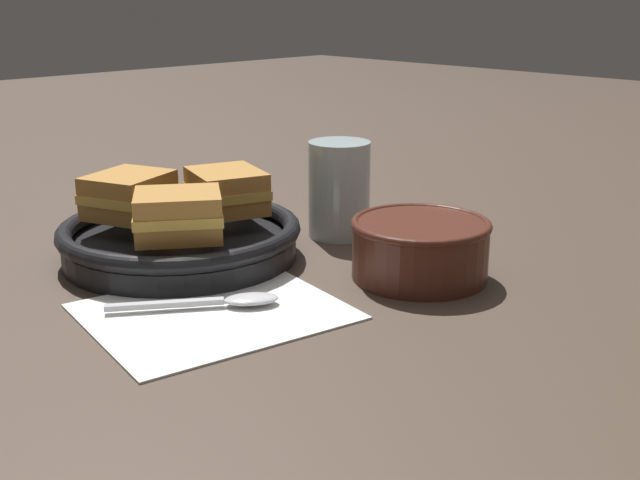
{
  "coord_description": "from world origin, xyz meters",
  "views": [
    {
      "loc": [
        -0.5,
        -0.53,
        0.28
      ],
      "look_at": [
        0.05,
        0.03,
        0.03
      ],
      "focal_mm": 45.0,
      "sensor_mm": 36.0,
      "label": 1
    }
  ],
  "objects_px": {
    "skillet": "(180,239)",
    "soup_bowl": "(420,245)",
    "sandwich_far_left": "(178,215)",
    "spoon": "(228,300)",
    "sandwich_near_left": "(227,191)",
    "sandwich_near_right": "(129,195)",
    "drinking_glass": "(339,189)"
  },
  "relations": [
    {
      "from": "soup_bowl",
      "to": "sandwich_near_right",
      "type": "bearing_deg",
      "value": 120.52
    },
    {
      "from": "sandwich_near_right",
      "to": "spoon",
      "type": "bearing_deg",
      "value": -97.7
    },
    {
      "from": "spoon",
      "to": "drinking_glass",
      "type": "relative_size",
      "value": 1.23
    },
    {
      "from": "spoon",
      "to": "sandwich_near_left",
      "type": "xyz_separation_m",
      "value": [
        0.11,
        0.14,
        0.06
      ]
    },
    {
      "from": "soup_bowl",
      "to": "sandwich_near_right",
      "type": "height_order",
      "value": "sandwich_near_right"
    },
    {
      "from": "drinking_glass",
      "to": "soup_bowl",
      "type": "bearing_deg",
      "value": -106.38
    },
    {
      "from": "skillet",
      "to": "soup_bowl",
      "type": "bearing_deg",
      "value": -58.51
    },
    {
      "from": "sandwich_near_right",
      "to": "drinking_glass",
      "type": "height_order",
      "value": "drinking_glass"
    },
    {
      "from": "skillet",
      "to": "spoon",
      "type": "bearing_deg",
      "value": -109.7
    },
    {
      "from": "sandwich_far_left",
      "to": "sandwich_near_left",
      "type": "bearing_deg",
      "value": 24.93
    },
    {
      "from": "skillet",
      "to": "sandwich_far_left",
      "type": "distance_m",
      "value": 0.08
    },
    {
      "from": "soup_bowl",
      "to": "sandwich_near_left",
      "type": "bearing_deg",
      "value": 109.4
    },
    {
      "from": "spoon",
      "to": "sandwich_near_right",
      "type": "height_order",
      "value": "sandwich_near_right"
    },
    {
      "from": "soup_bowl",
      "to": "skillet",
      "type": "relative_size",
      "value": 0.39
    },
    {
      "from": "sandwich_far_left",
      "to": "spoon",
      "type": "bearing_deg",
      "value": -100.47
    },
    {
      "from": "drinking_glass",
      "to": "skillet",
      "type": "bearing_deg",
      "value": 160.91
    },
    {
      "from": "soup_bowl",
      "to": "skillet",
      "type": "height_order",
      "value": "soup_bowl"
    },
    {
      "from": "skillet",
      "to": "drinking_glass",
      "type": "height_order",
      "value": "drinking_glass"
    },
    {
      "from": "skillet",
      "to": "sandwich_near_left",
      "type": "relative_size",
      "value": 3.42
    },
    {
      "from": "sandwich_near_left",
      "to": "sandwich_far_left",
      "type": "distance_m",
      "value": 0.1
    },
    {
      "from": "sandwich_near_left",
      "to": "drinking_glass",
      "type": "height_order",
      "value": "drinking_glass"
    },
    {
      "from": "spoon",
      "to": "drinking_glass",
      "type": "height_order",
      "value": "drinking_glass"
    },
    {
      "from": "soup_bowl",
      "to": "spoon",
      "type": "height_order",
      "value": "soup_bowl"
    },
    {
      "from": "soup_bowl",
      "to": "spoon",
      "type": "bearing_deg",
      "value": 159.49
    },
    {
      "from": "spoon",
      "to": "sandwich_near_left",
      "type": "relative_size",
      "value": 1.31
    },
    {
      "from": "skillet",
      "to": "sandwich_near_right",
      "type": "bearing_deg",
      "value": 116.29
    },
    {
      "from": "spoon",
      "to": "soup_bowl",
      "type": "bearing_deg",
      "value": 14.42
    },
    {
      "from": "sandwich_near_left",
      "to": "sandwich_far_left",
      "type": "relative_size",
      "value": 0.93
    },
    {
      "from": "sandwich_far_left",
      "to": "drinking_glass",
      "type": "xyz_separation_m",
      "value": [
        0.22,
        -0.01,
        -0.01
      ]
    },
    {
      "from": "soup_bowl",
      "to": "sandwich_far_left",
      "type": "distance_m",
      "value": 0.24
    },
    {
      "from": "soup_bowl",
      "to": "sandwich_near_right",
      "type": "distance_m",
      "value": 0.32
    },
    {
      "from": "sandwich_near_right",
      "to": "sandwich_far_left",
      "type": "bearing_deg",
      "value": -95.07
    }
  ]
}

